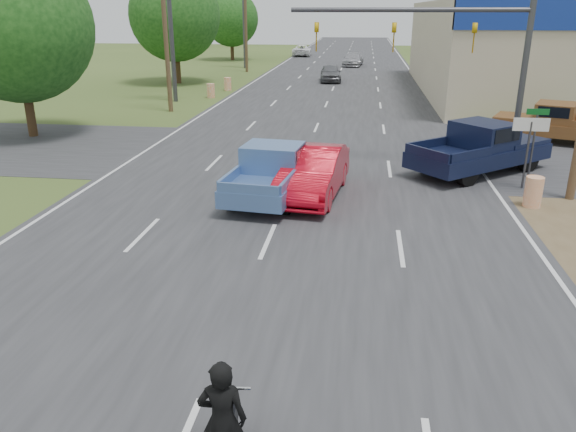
# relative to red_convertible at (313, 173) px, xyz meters

# --- Properties ---
(main_road) EXTENTS (15.00, 180.00, 0.02)m
(main_road) POSITION_rel_red_convertible_xyz_m (-0.87, 27.87, -0.82)
(main_road) COLOR #2D2D30
(main_road) RESTS_ON ground
(cross_road) EXTENTS (120.00, 10.00, 0.02)m
(cross_road) POSITION_rel_red_convertible_xyz_m (-0.87, 5.87, -0.82)
(cross_road) COLOR #2D2D30
(cross_road) RESTS_ON ground
(utility_pole_2) EXTENTS (2.00, 0.28, 10.00)m
(utility_pole_2) POSITION_rel_red_convertible_xyz_m (8.63, 18.87, 4.49)
(utility_pole_2) COLOR #4C3823
(utility_pole_2) RESTS_ON ground
(utility_pole_3) EXTENTS (2.00, 0.28, 10.00)m
(utility_pole_3) POSITION_rel_red_convertible_xyz_m (8.63, 36.87, 4.49)
(utility_pole_3) COLOR #4C3823
(utility_pole_3) RESTS_ON ground
(utility_pole_5) EXTENTS (2.00, 0.28, 10.00)m
(utility_pole_5) POSITION_rel_red_convertible_xyz_m (-10.37, 15.87, 4.49)
(utility_pole_5) COLOR #4C3823
(utility_pole_5) RESTS_ON ground
(utility_pole_6) EXTENTS (2.00, 0.28, 10.00)m
(utility_pole_6) POSITION_rel_red_convertible_xyz_m (-10.37, 39.87, 4.49)
(utility_pole_6) COLOR #4C3823
(utility_pole_6) RESTS_ON ground
(tree_0) EXTENTS (7.14, 7.14, 8.84)m
(tree_0) POSITION_rel_red_convertible_xyz_m (-14.87, 7.87, 4.44)
(tree_0) COLOR #422D19
(tree_0) RESTS_ON ground
(tree_1) EXTENTS (7.56, 7.56, 9.36)m
(tree_1) POSITION_rel_red_convertible_xyz_m (-14.37, 29.87, 4.75)
(tree_1) COLOR #422D19
(tree_1) RESTS_ON ground
(tree_2) EXTENTS (6.72, 6.72, 8.32)m
(tree_2) POSITION_rel_red_convertible_xyz_m (-15.07, 53.87, 4.13)
(tree_2) COLOR #422D19
(tree_2) RESTS_ON ground
(tree_5) EXTENTS (7.98, 7.98, 9.88)m
(tree_5) POSITION_rel_red_convertible_xyz_m (29.13, 82.87, 5.06)
(tree_5) COLOR #422D19
(tree_5) RESTS_ON ground
(tree_6) EXTENTS (8.82, 8.82, 10.92)m
(tree_6) POSITION_rel_red_convertible_xyz_m (-30.87, 82.87, 5.68)
(tree_6) COLOR #422D19
(tree_6) RESTS_ON ground
(barrel_0) EXTENTS (0.56, 0.56, 1.00)m
(barrel_0) POSITION_rel_red_convertible_xyz_m (7.13, -0.13, -0.33)
(barrel_0) COLOR orange
(barrel_0) RESTS_ON ground
(barrel_1) EXTENTS (0.56, 0.56, 1.00)m
(barrel_1) POSITION_rel_red_convertible_xyz_m (7.53, 8.37, -0.33)
(barrel_1) COLOR orange
(barrel_1) RESTS_ON ground
(barrel_2) EXTENTS (0.56, 0.56, 1.00)m
(barrel_2) POSITION_rel_red_convertible_xyz_m (-9.37, 21.87, -0.33)
(barrel_2) COLOR orange
(barrel_2) RESTS_ON ground
(barrel_3) EXTENTS (0.56, 0.56, 1.00)m
(barrel_3) POSITION_rel_red_convertible_xyz_m (-9.07, 25.87, -0.33)
(barrel_3) COLOR orange
(barrel_3) RESTS_ON ground
(lane_sign) EXTENTS (1.20, 0.08, 2.52)m
(lane_sign) POSITION_rel_red_convertible_xyz_m (7.33, 1.87, 1.07)
(lane_sign) COLOR #3F3F44
(lane_sign) RESTS_ON ground
(street_name_sign) EXTENTS (0.80, 0.08, 2.61)m
(street_name_sign) POSITION_rel_red_convertible_xyz_m (7.93, 3.37, 0.78)
(street_name_sign) COLOR #3F3F44
(street_name_sign) RESTS_ON ground
(signal_mast) EXTENTS (9.12, 0.40, 7.00)m
(signal_mast) POSITION_rel_red_convertible_xyz_m (4.96, 4.87, 3.98)
(signal_mast) COLOR #3F3F44
(signal_mast) RESTS_ON ground
(red_convertible) EXTENTS (2.31, 5.19, 1.65)m
(red_convertible) POSITION_rel_red_convertible_xyz_m (0.00, 0.00, 0.00)
(red_convertible) COLOR #B50817
(red_convertible) RESTS_ON ground
(rider) EXTENTS (0.69, 0.49, 1.78)m
(rider) POSITION_rel_red_convertible_xyz_m (-0.07, -12.44, 0.06)
(rider) COLOR black
(rider) RESTS_ON ground
(blue_pickup) EXTENTS (2.67, 5.58, 1.78)m
(blue_pickup) POSITION_rel_red_convertible_xyz_m (-1.35, -0.05, 0.07)
(blue_pickup) COLOR black
(blue_pickup) RESTS_ON ground
(navy_pickup) EXTENTS (6.00, 5.61, 1.97)m
(navy_pickup) POSITION_rel_red_convertible_xyz_m (6.24, 3.92, 0.17)
(navy_pickup) COLOR black
(navy_pickup) RESTS_ON ground
(brown_pickup) EXTENTS (6.03, 4.16, 1.87)m
(brown_pickup) POSITION_rel_red_convertible_xyz_m (10.63, 9.92, 0.12)
(brown_pickup) COLOR black
(brown_pickup) RESTS_ON ground
(distant_car_grey) EXTENTS (2.14, 4.54, 1.50)m
(distant_car_grey) POSITION_rel_red_convertible_xyz_m (-1.37, 32.62, -0.08)
(distant_car_grey) COLOR #5C5D61
(distant_car_grey) RESTS_ON ground
(distant_car_silver) EXTENTS (2.48, 5.16, 1.45)m
(distant_car_silver) POSITION_rel_red_convertible_xyz_m (0.27, 47.65, -0.10)
(distant_car_silver) COLOR #A5A5A9
(distant_car_silver) RESTS_ON ground
(distant_car_white) EXTENTS (2.65, 5.35, 1.46)m
(distant_car_white) POSITION_rel_red_convertible_xyz_m (-7.01, 61.36, -0.10)
(distant_car_white) COLOR white
(distant_car_white) RESTS_ON ground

